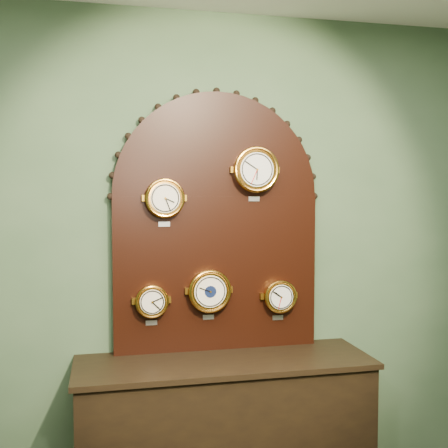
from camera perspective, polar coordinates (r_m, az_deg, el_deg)
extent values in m
plane|color=#445F41|center=(3.28, -0.95, -2.88)|extent=(4.00, 0.00, 4.00)
cube|color=black|center=(3.29, 0.08, -20.98)|extent=(1.60, 0.50, 0.80)
cube|color=black|center=(3.25, -0.77, -5.08)|extent=(1.20, 0.06, 0.90)
cylinder|color=black|center=(3.21, -0.77, 2.88)|extent=(1.20, 0.06, 1.20)
cylinder|color=orange|center=(3.11, -6.17, 2.68)|extent=(0.21, 0.08, 0.21)
torus|color=orange|center=(3.08, -6.10, 2.67)|extent=(0.22, 0.02, 0.22)
cylinder|color=silver|center=(3.07, -6.09, 2.67)|extent=(0.16, 0.01, 0.16)
cube|color=silver|center=(3.14, -6.20, -0.01)|extent=(0.06, 0.01, 0.03)
cylinder|color=orange|center=(3.21, 3.25, 5.62)|extent=(0.25, 0.08, 0.25)
torus|color=orange|center=(3.18, 3.41, 5.64)|extent=(0.27, 0.02, 0.27)
cylinder|color=silver|center=(3.17, 3.44, 5.64)|extent=(0.20, 0.01, 0.20)
cube|color=silver|center=(3.23, 3.13, 2.61)|extent=(0.07, 0.01, 0.03)
cylinder|color=orange|center=(3.16, -7.49, -7.86)|extent=(0.17, 0.08, 0.17)
torus|color=orange|center=(3.13, -7.44, -7.98)|extent=(0.19, 0.02, 0.19)
cylinder|color=silver|center=(3.12, -7.43, -8.00)|extent=(0.14, 0.01, 0.14)
cube|color=silver|center=(3.21, -7.51, -10.08)|extent=(0.06, 0.01, 0.03)
cylinder|color=orange|center=(3.20, -1.55, -6.88)|extent=(0.23, 0.08, 0.23)
torus|color=orange|center=(3.17, -1.44, -6.98)|extent=(0.25, 0.02, 0.25)
cylinder|color=silver|center=(3.16, -1.41, -7.00)|extent=(0.19, 0.01, 0.19)
cube|color=silver|center=(3.25, -1.63, -9.59)|extent=(0.07, 0.01, 0.03)
cylinder|color=#0D173A|center=(3.16, -1.40, -7.01)|extent=(0.07, 0.00, 0.07)
cylinder|color=orange|center=(3.31, 5.72, -7.40)|extent=(0.18, 0.08, 0.18)
torus|color=orange|center=(3.28, 5.90, -7.51)|extent=(0.20, 0.02, 0.20)
cylinder|color=silver|center=(3.28, 5.94, -7.53)|extent=(0.15, 0.01, 0.15)
cube|color=silver|center=(3.36, 5.58, -9.61)|extent=(0.06, 0.01, 0.03)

